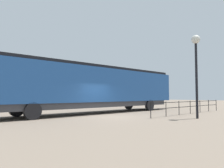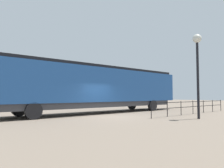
# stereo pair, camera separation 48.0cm
# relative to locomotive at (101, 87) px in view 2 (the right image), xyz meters

# --- Properties ---
(ground_plane) EXTENTS (120.00, 120.00, 0.00)m
(ground_plane) POSITION_rel_locomotive_xyz_m (3.14, -1.64, -2.27)
(ground_plane) COLOR #756656
(locomotive) EXTENTS (3.12, 18.52, 4.02)m
(locomotive) POSITION_rel_locomotive_xyz_m (0.00, 0.00, 0.00)
(locomotive) COLOR navy
(locomotive) RESTS_ON ground_plane
(lamp_post) EXTENTS (0.58, 0.58, 5.57)m
(lamp_post) POSITION_rel_locomotive_xyz_m (8.00, 1.77, 1.92)
(lamp_post) COLOR black
(lamp_post) RESTS_ON ground_plane
(platform_fence) EXTENTS (0.05, 10.88, 1.09)m
(platform_fence) POSITION_rel_locomotive_xyz_m (5.86, 5.01, -1.56)
(platform_fence) COLOR black
(platform_fence) RESTS_ON ground_plane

